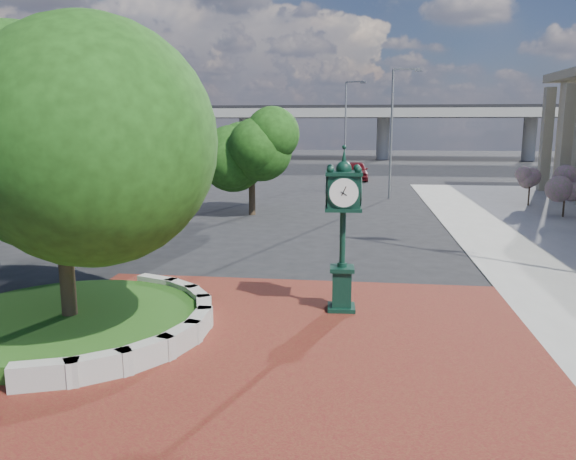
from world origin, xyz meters
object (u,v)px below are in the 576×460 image
at_px(street_lamp_near, 395,123).
at_px(parked_car, 356,171).
at_px(post_clock, 343,223).
at_px(street_lamp_far, 348,123).

bearing_deg(street_lamp_near, parked_car, 101.66).
relative_size(post_clock, street_lamp_far, 0.50).
xyz_separation_m(parked_car, street_lamp_near, (2.55, -12.37, 4.14)).
height_order(street_lamp_near, street_lamp_far, street_lamp_far).
bearing_deg(parked_car, post_clock, -92.48).
relative_size(parked_car, street_lamp_near, 0.58).
bearing_deg(post_clock, parked_car, 89.90).
distance_m(post_clock, parked_car, 36.26).
height_order(parked_car, street_lamp_far, street_lamp_far).
bearing_deg(street_lamp_near, post_clock, -96.25).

